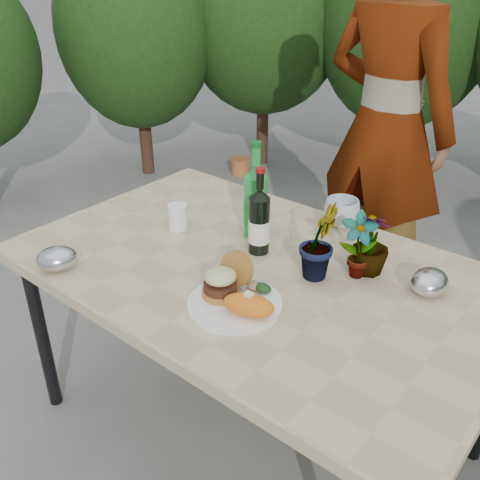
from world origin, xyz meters
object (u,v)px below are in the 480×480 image
Objects in this scene: dinner_plate at (235,304)px; wine_bottle at (259,222)px; patio_table at (255,280)px; person at (386,128)px.

wine_bottle is (-0.14, 0.30, 0.11)m from dinner_plate.
patio_table is 0.25m from dinner_plate.
wine_bottle reaches higher than dinner_plate.
dinner_plate is 0.91× the size of wine_bottle.
person is (-0.11, 1.13, 0.24)m from patio_table.
person is (-0.21, 1.35, 0.18)m from dinner_plate.
wine_bottle is at bearing 115.72° from dinner_plate.
patio_table is 5.23× the size of wine_bottle.
patio_table is at bearing -45.03° from wine_bottle.
patio_table is 0.86× the size of person.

